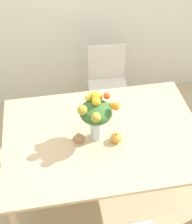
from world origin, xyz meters
TOP-DOWN VIEW (x-y plane):
  - ground_plane at (0.00, 0.00)m, footprint 12.00×12.00m
  - dining_table at (0.00, 0.00)m, footprint 1.59×1.11m
  - flower_vase at (-0.06, -0.02)m, footprint 0.30×0.26m
  - pumpkin at (0.09, -0.08)m, footprint 0.09×0.09m
  - turkey_figurine at (-0.20, -0.02)m, footprint 0.09×0.12m
  - dining_chair_near_window at (0.24, 0.95)m, footprint 0.45×0.45m

SIDE VIEW (x-z plane):
  - ground_plane at x=0.00m, z-range 0.00..0.00m
  - dining_chair_near_window at x=0.24m, z-range 0.03..0.93m
  - dining_table at x=0.00m, z-range 0.30..1.06m
  - turkey_figurine at x=-0.20m, z-range 0.76..0.84m
  - pumpkin at x=0.09m, z-range 0.76..0.84m
  - flower_vase at x=-0.06m, z-range 0.81..1.22m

